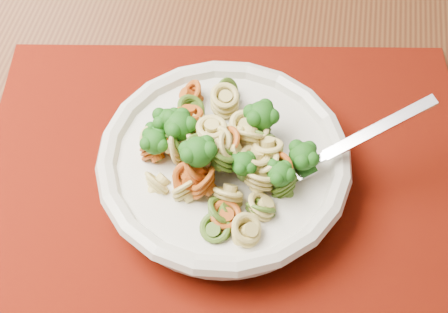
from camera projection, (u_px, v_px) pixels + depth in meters
The scene contains 5 objects.
dining_table at pixel (196, 197), 0.73m from camera, with size 1.58×1.30×0.78m.
placemat at pixel (227, 189), 0.61m from camera, with size 0.49×0.38×0.00m, color #611404.
pasta_bowl at pixel (224, 163), 0.59m from camera, with size 0.24×0.24×0.05m.
pasta_broccoli_heap at pixel (224, 153), 0.58m from camera, with size 0.21×0.21×0.06m, color #CDBC65, non-canonical shape.
fork at pixel (300, 169), 0.57m from camera, with size 0.19×0.02×0.01m, color silver, non-canonical shape.
Camera 1 is at (0.92, -0.40, 1.30)m, focal length 50.00 mm.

